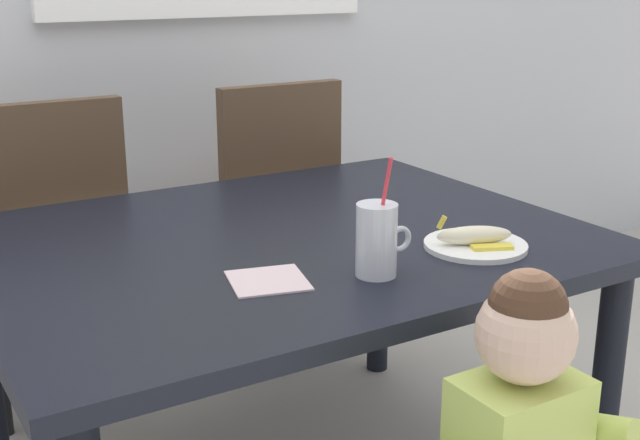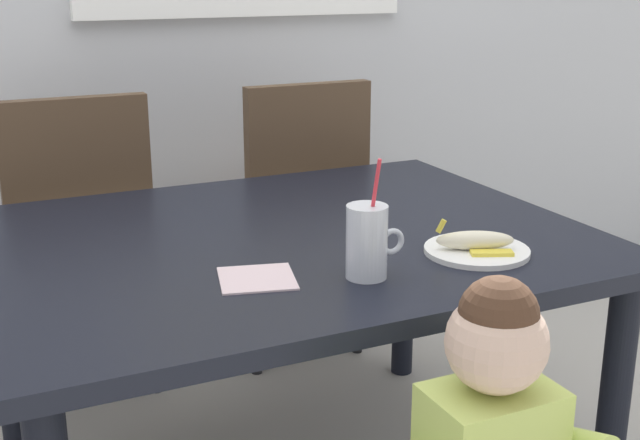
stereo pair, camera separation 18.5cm
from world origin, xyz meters
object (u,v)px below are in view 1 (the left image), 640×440
Objects in this scene: dining_table at (282,269)px; dining_chair_left at (48,238)px; snack_plate at (475,245)px; milk_cup at (377,244)px; dining_chair_right at (266,205)px; paper_napkin at (268,281)px; toddler_standing at (518,440)px; peeled_banana at (475,236)px.

dining_table is 1.45× the size of dining_chair_left.
dining_chair_left is at bearing 122.27° from snack_plate.
milk_cup is 1.09× the size of snack_plate.
dining_chair_right reaches higher than paper_napkin.
dining_table is 0.31m from paper_napkin.
dining_table is at bearing 114.57° from dining_chair_left.
dining_chair_left is at bearing 105.89° from toddler_standing.
peeled_banana is at bearing 121.81° from dining_chair_left.
milk_cup reaches higher than peeled_banana.
dining_chair_right is at bearing 79.10° from toddler_standing.
toddler_standing is 0.53m from peeled_banana.
dining_table is 5.55× the size of milk_cup.
snack_plate is (0.69, -1.09, 0.17)m from dining_chair_left.
snack_plate is at bearing 5.23° from milk_cup.
peeled_banana reaches higher than snack_plate.
dining_chair_left is at bearing 121.81° from peeled_banana.
milk_cup is at bearing -82.76° from dining_table.
toddler_standing reaches higher than snack_plate.
milk_cup is 1.67× the size of paper_napkin.
snack_plate is 0.03m from peeled_banana.
dining_chair_left is at bearing 100.71° from paper_napkin.
dining_chair_left is 1.21m from milk_cup.
paper_napkin is (-0.52, -1.02, 0.17)m from dining_chair_right.
dining_chair_right is 1.17m from milk_cup.
milk_cup reaches higher than snack_plate.
peeled_banana is at bearing -43.98° from dining_table.
dining_chair_right is 5.54× the size of peeled_banana.
dining_chair_left reaches higher than snack_plate.
toddler_standing is 3.64× the size of snack_plate.
dining_chair_right is 1.15× the size of toddler_standing.
snack_plate is (0.29, 0.03, -0.06)m from milk_cup.
dining_table is 0.87m from dining_chair_left.
dining_chair_left is 1.00× the size of dining_chair_right.
snack_plate is at bearing 37.82° from peeled_banana.
paper_napkin reaches higher than dining_table.
snack_plate is 1.33× the size of peeled_banana.
snack_plate reaches higher than paper_napkin.
paper_napkin is at bearing 158.49° from milk_cup.
dining_chair_left is 1.07m from paper_napkin.
toddler_standing is 3.35× the size of milk_cup.
dining_chair_right is at bearing 73.98° from milk_cup.
dining_table is 0.46m from snack_plate.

